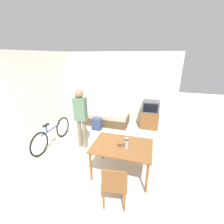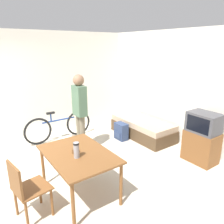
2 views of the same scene
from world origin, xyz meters
name	(u,v)px [view 1 (image 1 of 2)]	position (x,y,z in m)	size (l,w,h in m)	color
ground_plane	(62,195)	(0.00, 0.00, 0.00)	(20.00, 20.00, 0.00)	beige
wall_back	(114,88)	(0.00, 3.90, 1.35)	(4.81, 0.06, 2.70)	silver
wall_left	(38,97)	(-1.93, 1.94, 1.35)	(0.06, 4.87, 2.70)	silver
daybed	(106,118)	(-0.18, 3.39, 0.23)	(1.75, 0.81, 0.46)	#4C3823
tv	(150,115)	(1.49, 3.46, 0.52)	(0.64, 0.44, 1.06)	brown
dining_table	(122,148)	(0.99, 0.92, 0.66)	(1.29, 0.90, 0.74)	brown
wooden_chair	(115,184)	(1.05, 0.08, 0.51)	(0.50, 0.50, 0.89)	brown
bicycle	(52,134)	(-1.27, 1.51, 0.35)	(0.08, 1.75, 0.76)	black
person_standing	(81,115)	(-0.34, 1.65, 1.03)	(0.34, 0.24, 1.76)	#6B604C
thermos_flask	(127,143)	(1.11, 0.84, 0.88)	(0.09, 0.09, 0.24)	#99999E
mate_bowl	(120,145)	(0.96, 0.89, 0.78)	(0.10, 0.10, 0.07)	brown
backpack	(97,124)	(-0.35, 2.80, 0.21)	(0.35, 0.24, 0.43)	navy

